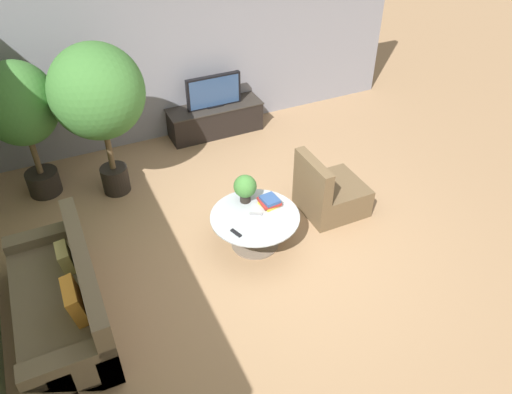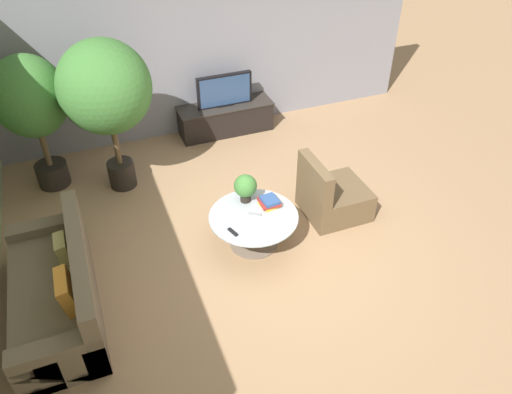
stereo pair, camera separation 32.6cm
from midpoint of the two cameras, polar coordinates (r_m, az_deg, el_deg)
name	(u,v)px [view 2 (the right image)]	position (r m, az deg, el deg)	size (l,w,h in m)	color
ground_plane	(276,247)	(6.25, 3.78, -5.81)	(24.00, 24.00, 0.00)	#9E7A56
back_wall_stone	(195,41)	(8.10, -5.74, 17.31)	(7.40, 0.12, 3.00)	gray
media_console	(226,118)	(8.43, -2.38, 9.01)	(1.57, 0.50, 0.50)	black
television	(224,90)	(8.20, -2.46, 12.05)	(0.91, 0.13, 0.53)	black
coffee_table	(254,224)	(6.08, 1.26, -3.16)	(1.08, 1.08, 0.45)	#756656
couch_by_wall	(59,292)	(5.69, -20.10, -10.17)	(0.84, 2.00, 0.84)	brown
armchair_wicker	(332,197)	(6.68, 10.03, 0.01)	(0.80, 0.76, 0.86)	brown
potted_palm_tall	(31,102)	(7.15, -23.13, 9.95)	(0.97, 0.97, 1.94)	black
potted_palm_corner	(105,90)	(6.72, -15.50, 11.67)	(1.19, 1.19, 2.15)	black
potted_plant_tabletop	(245,187)	(6.10, 0.31, 1.16)	(0.29, 0.29, 0.37)	black
book_stack	(269,202)	(6.13, 3.06, -0.60)	(0.24, 0.26, 0.10)	gold
remote_black	(233,232)	(5.76, -1.04, -4.05)	(0.04, 0.16, 0.02)	black
remote_silver	(255,214)	(6.01, 1.41, -1.96)	(0.04, 0.16, 0.02)	gray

